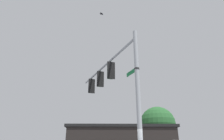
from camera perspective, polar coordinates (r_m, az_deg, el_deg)
The scene contains 8 objects.
signal_pole at distance 10.11m, azimuth 7.40°, elevation -8.16°, with size 0.23×0.23×7.84m, color #ADB2B7.
mast_arm at distance 14.77m, azimuth -2.05°, elevation 1.22°, with size 0.15×0.15×8.42m, color #ADB2B7.
traffic_light_nearest_pole at distance 13.68m, azimuth -0.51°, elevation -0.32°, with size 0.54×0.49×1.31m.
traffic_light_mid_inner at distance 15.28m, azimuth -3.49°, elevation -2.71°, with size 0.54×0.49×1.31m.
traffic_light_mid_outer at distance 16.94m, azimuth -5.90°, elevation -4.64°, with size 0.54×0.49×1.31m.
street_name_sign at distance 10.86m, azimuth 6.12°, elevation -0.22°, with size 0.27×1.18×0.22m.
bird_flying at distance 14.60m, azimuth -3.00°, elevation 15.51°, with size 0.28×0.23×0.10m.
tree_by_storefront at distance 25.73m, azimuth 12.72°, elevation -14.77°, with size 4.23×4.23×6.84m.
Camera 1 is at (-4.46, -8.72, 1.43)m, focal length 32.56 mm.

